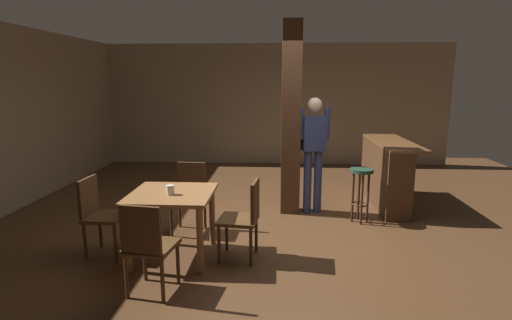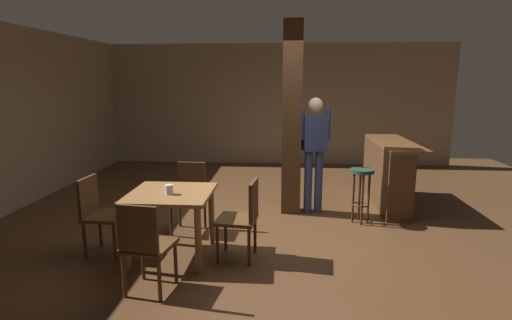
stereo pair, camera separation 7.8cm
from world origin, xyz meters
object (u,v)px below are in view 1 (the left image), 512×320
object	(u,v)px
standing_person	(314,147)
bar_stool_near	(361,183)
chair_west	(99,212)
chair_south	(148,244)
chair_east	(245,215)
bar_counter	(385,172)
napkin_cup	(170,190)
chair_north	(190,193)
dining_table	(172,204)

from	to	relation	value
standing_person	bar_stool_near	world-z (taller)	standing_person
chair_west	chair_south	bearing A→B (deg)	-45.44
chair_east	bar_counter	bearing A→B (deg)	46.11
napkin_cup	standing_person	size ratio (longest dim) A/B	0.06
chair_south	standing_person	bearing A→B (deg)	55.73
chair_north	bar_stool_near	size ratio (longest dim) A/B	1.16
chair_north	standing_person	distance (m)	1.94
chair_south	chair_west	distance (m)	1.19
chair_north	chair_south	distance (m)	1.65
dining_table	bar_counter	distance (m)	3.58
napkin_cup	bar_stool_near	distance (m)	2.68
dining_table	chair_north	world-z (taller)	chair_north
chair_north	bar_stool_near	xyz separation A→B (m)	(2.31, 0.45, 0.06)
dining_table	napkin_cup	world-z (taller)	napkin_cup
chair_south	standing_person	world-z (taller)	standing_person
dining_table	chair_east	distance (m)	0.81
chair_south	standing_person	xyz separation A→B (m)	(1.70, 2.49, 0.50)
chair_south	bar_stool_near	size ratio (longest dim) A/B	1.16
dining_table	napkin_cup	xyz separation A→B (m)	(0.01, -0.09, 0.19)
chair_west	chair_east	bearing A→B (deg)	-0.69
dining_table	standing_person	world-z (taller)	standing_person
chair_east	bar_counter	size ratio (longest dim) A/B	0.50
chair_east	chair_south	bearing A→B (deg)	-134.65
bar_counter	chair_south	bearing A→B (deg)	-134.11
dining_table	chair_east	world-z (taller)	chair_east
chair_east	dining_table	bearing A→B (deg)	179.81
chair_north	chair_east	world-z (taller)	same
chair_west	dining_table	bearing A→B (deg)	-1.17
chair_north	standing_person	bearing A→B (deg)	26.70
chair_north	chair_south	world-z (taller)	same
chair_south	bar_counter	xyz separation A→B (m)	(2.88, 2.97, 0.01)
chair_north	chair_east	distance (m)	1.14
bar_stool_near	chair_south	bearing A→B (deg)	-138.06
standing_person	dining_table	bearing A→B (deg)	-135.39
chair_west	bar_counter	distance (m)	4.28
napkin_cup	chair_south	bearing A→B (deg)	-91.61
chair_south	standing_person	distance (m)	3.05
bar_counter	bar_stool_near	distance (m)	1.04
dining_table	chair_north	xyz separation A→B (m)	(0.01, 0.82, -0.11)
chair_south	chair_west	bearing A→B (deg)	134.56
bar_counter	standing_person	bearing A→B (deg)	-157.82
dining_table	chair_north	distance (m)	0.83
chair_north	standing_person	xyz separation A→B (m)	(1.68, 0.84, 0.50)
chair_south	chair_west	size ratio (longest dim) A/B	1.00
chair_north	chair_east	xyz separation A→B (m)	(0.79, -0.82, 0.00)
chair_south	napkin_cup	world-z (taller)	chair_south
chair_south	bar_stool_near	xyz separation A→B (m)	(2.33, 2.09, 0.06)
dining_table	bar_stool_near	distance (m)	2.64
bar_stool_near	napkin_cup	bearing A→B (deg)	-149.66
chair_west	bar_counter	bearing A→B (deg)	29.82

